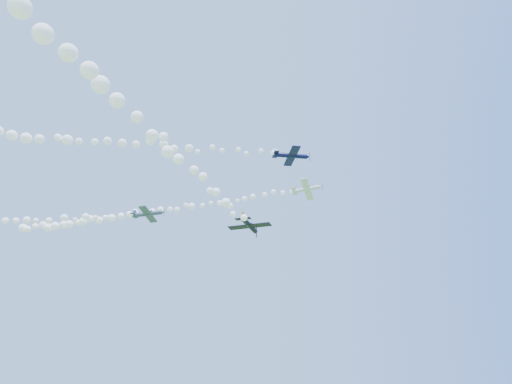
{
  "coord_description": "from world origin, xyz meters",
  "views": [
    {
      "loc": [
        -0.48,
        -84.75,
        7.65
      ],
      "look_at": [
        2.5,
        -5.84,
        46.45
      ],
      "focal_mm": 30.0,
      "sensor_mm": 36.0,
      "label": 1
    }
  ],
  "objects_px": {
    "plane_black": "(250,225)",
    "plane_white": "(307,189)",
    "plane_grey": "(148,214)",
    "plane_navy": "(292,156)"
  },
  "relations": [
    {
      "from": "plane_white",
      "to": "plane_grey",
      "type": "xyz_separation_m",
      "value": [
        -37.04,
        -0.01,
        -7.09
      ]
    },
    {
      "from": "plane_white",
      "to": "plane_grey",
      "type": "bearing_deg",
      "value": -160.38
    },
    {
      "from": "plane_black",
      "to": "plane_white",
      "type": "bearing_deg",
      "value": -5.52
    },
    {
      "from": "plane_white",
      "to": "plane_navy",
      "type": "distance_m",
      "value": 21.69
    },
    {
      "from": "plane_navy",
      "to": "plane_black",
      "type": "xyz_separation_m",
      "value": [
        -8.15,
        -6.22,
        -17.03
      ]
    },
    {
      "from": "plane_grey",
      "to": "plane_black",
      "type": "distance_m",
      "value": 37.5
    },
    {
      "from": "plane_white",
      "to": "plane_navy",
      "type": "relative_size",
      "value": 0.98
    },
    {
      "from": "plane_white",
      "to": "plane_black",
      "type": "xyz_separation_m",
      "value": [
        -14.3,
        -26.77,
        -20.22
      ]
    },
    {
      "from": "plane_black",
      "to": "plane_navy",
      "type": "bearing_deg",
      "value": -30.07
    },
    {
      "from": "plane_white",
      "to": "plane_navy",
      "type": "height_order",
      "value": "plane_white"
    }
  ]
}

